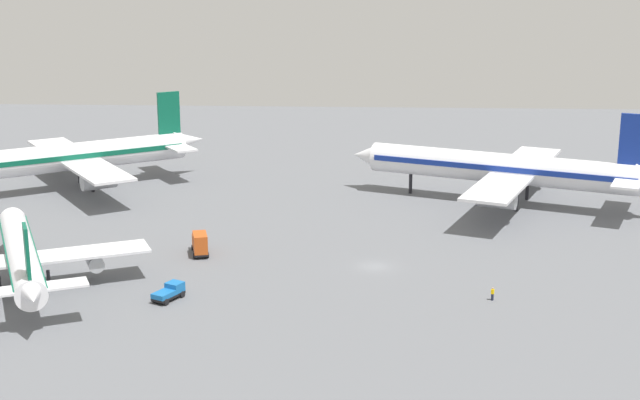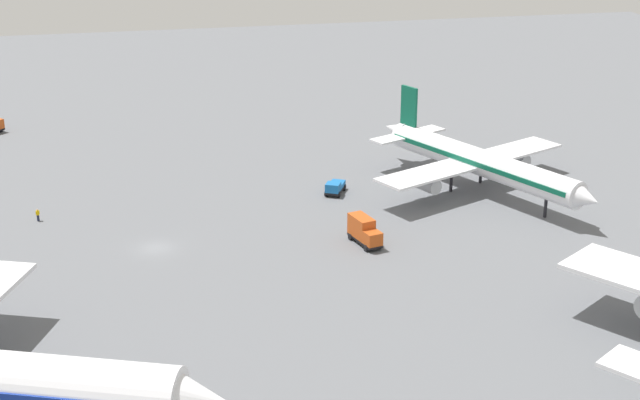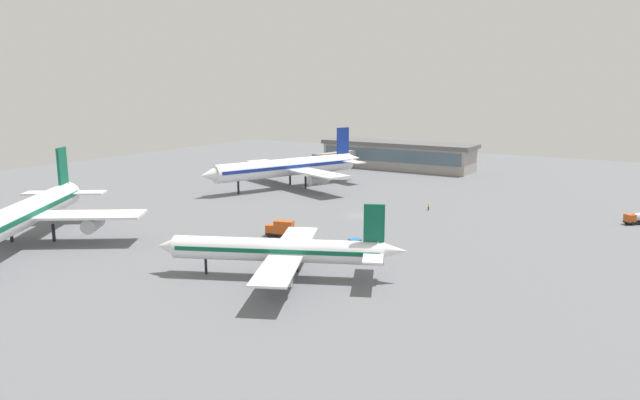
% 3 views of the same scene
% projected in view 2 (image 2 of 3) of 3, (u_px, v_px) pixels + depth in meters
% --- Properties ---
extents(ground, '(288.00, 288.00, 0.00)m').
position_uv_depth(ground, '(156.00, 248.00, 114.54)').
color(ground, slate).
extents(airplane_at_gate, '(37.62, 31.22, 12.20)m').
position_uv_depth(airplane_at_gate, '(479.00, 162.00, 131.59)').
color(airplane_at_gate, white).
rests_on(airplane_at_gate, ground).
extents(catering_truck, '(5.90, 3.32, 3.30)m').
position_uv_depth(catering_truck, '(364.00, 231.00, 115.28)').
color(catering_truck, black).
rests_on(catering_truck, ground).
extents(pushback_tractor, '(4.78, 3.74, 1.90)m').
position_uv_depth(pushback_tractor, '(335.00, 187.00, 131.98)').
color(pushback_tractor, black).
rests_on(pushback_tractor, ground).
extents(ground_crew_worker, '(0.54, 0.54, 1.67)m').
position_uv_depth(ground_crew_worker, '(38.00, 215.00, 122.47)').
color(ground_crew_worker, '#1E2338').
rests_on(ground_crew_worker, ground).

